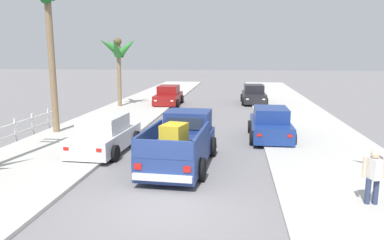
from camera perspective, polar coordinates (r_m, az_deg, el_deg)
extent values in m
plane|color=slate|center=(10.17, -4.15, -13.25)|extent=(160.00, 160.00, 0.00)
cube|color=beige|center=(22.74, -12.13, -0.02)|extent=(4.97, 60.00, 0.12)
cube|color=beige|center=(21.83, 16.60, -0.65)|extent=(4.97, 60.00, 0.12)
cube|color=silver|center=(22.42, -9.50, -0.10)|extent=(0.16, 60.00, 0.10)
cube|color=silver|center=(21.68, 13.77, -0.62)|extent=(0.16, 60.00, 0.10)
cube|color=navy|center=(13.35, -1.84, -4.70)|extent=(2.21, 5.20, 0.80)
cube|color=navy|center=(14.70, -0.57, -0.09)|extent=(1.80, 1.59, 0.80)
cube|color=#283342|center=(13.96, -1.15, -0.57)|extent=(1.38, 0.14, 0.44)
cube|color=#283342|center=(15.43, -0.04, 0.49)|extent=(1.46, 0.14, 0.48)
cube|color=navy|center=(12.60, -6.73, -2.49)|extent=(0.29, 3.30, 0.56)
cube|color=navy|center=(12.20, 1.49, -2.85)|extent=(0.29, 3.30, 0.56)
cube|color=navy|center=(10.81, -4.63, -4.61)|extent=(1.88, 0.21, 0.56)
cube|color=silver|center=(10.98, -4.69, -8.97)|extent=(1.83, 0.22, 0.20)
cylinder|color=black|center=(15.06, -4.28, -3.84)|extent=(0.30, 0.77, 0.76)
cylinder|color=black|center=(14.71, 3.15, -4.17)|extent=(0.30, 0.77, 0.76)
cylinder|color=black|center=(12.35, -7.69, -7.10)|extent=(0.30, 0.77, 0.76)
cylinder|color=black|center=(11.92, 1.40, -7.67)|extent=(0.30, 0.77, 0.76)
cube|color=red|center=(11.12, -8.43, -7.17)|extent=(0.22, 0.05, 0.18)
cube|color=red|center=(10.75, -0.77, -7.67)|extent=(0.22, 0.05, 0.18)
cube|color=gold|center=(12.25, -2.80, -2.35)|extent=(0.90, 1.07, 0.75)
cube|color=silver|center=(15.72, -13.33, -2.90)|extent=(1.94, 4.27, 0.72)
cube|color=silver|center=(15.49, -13.57, -0.53)|extent=(1.61, 2.16, 0.64)
cube|color=#283342|center=(16.38, -12.26, 0.03)|extent=(1.37, 0.14, 0.52)
cube|color=#283342|center=(14.63, -15.04, -1.32)|extent=(1.34, 0.14, 0.50)
cylinder|color=black|center=(17.28, -14.41, -2.49)|extent=(0.25, 0.65, 0.64)
cylinder|color=black|center=(16.65, -8.71, -2.77)|extent=(0.25, 0.65, 0.64)
cylinder|color=black|center=(15.01, -18.40, -4.63)|extent=(0.25, 0.65, 0.64)
cylinder|color=black|center=(14.27, -11.94, -5.09)|extent=(0.25, 0.65, 0.64)
cube|color=red|center=(14.12, -19.02, -4.25)|extent=(0.20, 0.05, 0.12)
cube|color=white|center=(17.84, -12.57, -1.07)|extent=(0.20, 0.05, 0.10)
cube|color=red|center=(13.57, -14.29, -4.58)|extent=(0.20, 0.05, 0.12)
cube|color=white|center=(17.42, -8.81, -1.21)|extent=(0.20, 0.05, 0.10)
cube|color=black|center=(30.41, 9.57, 3.55)|extent=(1.86, 4.24, 0.72)
cube|color=black|center=(30.44, 9.60, 4.85)|extent=(1.57, 2.14, 0.64)
cube|color=#283342|center=(29.48, 9.72, 4.63)|extent=(1.37, 0.11, 0.52)
cube|color=#283342|center=(31.41, 9.47, 4.98)|extent=(1.34, 0.11, 0.50)
cylinder|color=black|center=(29.23, 11.50, 2.79)|extent=(0.24, 0.65, 0.64)
cylinder|color=black|center=(29.10, 7.96, 2.87)|extent=(0.24, 0.65, 0.64)
cylinder|color=black|center=(31.80, 11.02, 3.41)|extent=(0.24, 0.65, 0.64)
cylinder|color=black|center=(31.68, 7.77, 3.48)|extent=(0.24, 0.65, 0.64)
cube|color=red|center=(32.54, 10.44, 4.16)|extent=(0.20, 0.04, 0.12)
cube|color=white|center=(28.37, 11.11, 3.17)|extent=(0.20, 0.04, 0.10)
cube|color=red|center=(32.46, 8.20, 4.21)|extent=(0.20, 0.04, 0.12)
cube|color=white|center=(28.28, 8.62, 3.22)|extent=(0.20, 0.04, 0.10)
cube|color=navy|center=(17.93, 12.07, -1.22)|extent=(1.77, 4.20, 0.72)
cube|color=navy|center=(17.71, 12.18, 0.87)|extent=(1.52, 2.10, 0.64)
cube|color=#283342|center=(18.67, 11.92, 1.29)|extent=(1.37, 0.08, 0.52)
cube|color=#283342|center=(16.77, 12.46, 0.26)|extent=(1.34, 0.08, 0.50)
cylinder|color=black|center=(19.19, 9.03, -1.02)|extent=(0.22, 0.64, 0.64)
cylinder|color=black|center=(19.35, 14.38, -1.13)|extent=(0.22, 0.64, 0.64)
cylinder|color=black|center=(16.65, 9.33, -2.78)|extent=(0.22, 0.64, 0.64)
cylinder|color=black|center=(16.82, 15.48, -2.89)|extent=(0.22, 0.64, 0.64)
cube|color=red|center=(15.80, 10.44, -2.32)|extent=(0.20, 0.04, 0.12)
cube|color=white|center=(19.95, 9.80, 0.22)|extent=(0.20, 0.04, 0.10)
cube|color=red|center=(15.93, 15.00, -2.40)|extent=(0.20, 0.04, 0.12)
cube|color=white|center=(20.05, 13.32, 0.15)|extent=(0.20, 0.04, 0.10)
cube|color=maroon|center=(29.18, -3.68, 3.39)|extent=(1.83, 4.23, 0.72)
cube|color=maroon|center=(29.20, -3.66, 4.74)|extent=(1.55, 2.13, 0.64)
cube|color=#283342|center=(28.25, -3.99, 4.51)|extent=(1.37, 0.10, 0.52)
cube|color=#283342|center=(30.15, -3.36, 4.88)|extent=(1.34, 0.10, 0.50)
cylinder|color=black|center=(27.79, -2.29, 2.61)|extent=(0.23, 0.64, 0.64)
cylinder|color=black|center=(28.10, -5.93, 2.65)|extent=(0.23, 0.64, 0.64)
cylinder|color=black|center=(30.35, -1.59, 3.27)|extent=(0.23, 0.64, 0.64)
cylinder|color=black|center=(30.63, -4.94, 3.30)|extent=(0.23, 0.64, 0.64)
cube|color=red|center=(31.14, -1.88, 4.05)|extent=(0.20, 0.04, 0.12)
cube|color=white|center=(27.00, -3.14, 2.99)|extent=(0.20, 0.04, 0.10)
cube|color=red|center=(31.34, -4.19, 4.07)|extent=(0.20, 0.04, 0.12)
cube|color=white|center=(27.22, -5.70, 3.01)|extent=(0.20, 0.04, 0.10)
cylinder|color=#846B4C|center=(19.55, -21.02, 9.18)|extent=(0.32, 0.36, 7.79)
cylinder|color=#846B4C|center=(28.18, -11.26, 6.89)|extent=(0.29, 0.46, 4.92)
cone|color=#2D7F33|center=(27.97, -9.96, 11.21)|extent=(1.50, 0.65, 1.35)
cone|color=#2D7F33|center=(28.75, -10.23, 11.02)|extent=(1.22, 1.72, 1.50)
cone|color=#2D7F33|center=(29.03, -12.23, 11.03)|extent=(1.75, 1.83, 1.47)
cone|color=#2D7F33|center=(27.78, -12.86, 11.22)|extent=(1.52, 1.56, 1.30)
cone|color=#2D7F33|center=(27.23, -11.78, 11.03)|extent=(0.80, 1.91, 1.52)
sphere|color=brown|center=(28.15, -11.44, 11.89)|extent=(0.53, 0.53, 0.53)
cube|color=white|center=(18.92, -25.74, -1.39)|extent=(0.05, 0.12, 1.10)
cube|color=white|center=(20.14, -23.53, -0.57)|extent=(0.05, 0.12, 1.10)
cube|color=white|center=(21.50, -21.40, 0.23)|extent=(0.05, 0.12, 1.10)
cylinder|color=navy|center=(10.94, 25.64, -10.23)|extent=(0.14, 0.14, 0.82)
cylinder|color=navy|center=(11.01, 26.65, -10.19)|extent=(0.14, 0.14, 0.82)
cube|color=white|center=(10.76, 26.44, -6.79)|extent=(0.34, 0.43, 0.55)
sphere|color=beige|center=(10.66, 26.60, -4.80)|extent=(0.22, 0.22, 0.22)
cylinder|color=beige|center=(10.68, 25.23, -6.67)|extent=(0.09, 0.09, 0.55)
cylinder|color=beige|center=(10.84, 27.65, -6.62)|extent=(0.09, 0.09, 0.55)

